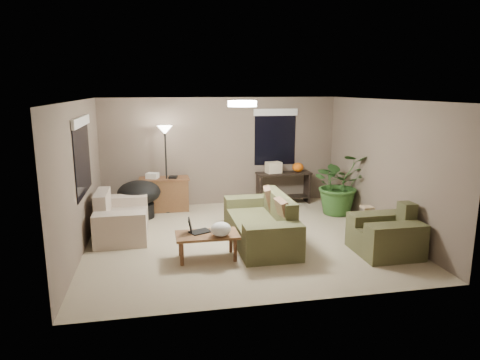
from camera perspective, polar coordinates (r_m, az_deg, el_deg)
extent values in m
plane|color=gray|center=(7.95, 0.28, -7.72)|extent=(5.50, 5.50, 0.00)
plane|color=white|center=(7.48, 0.30, 10.61)|extent=(5.50, 5.50, 0.00)
plane|color=#6A5C4E|center=(10.04, -2.53, 3.82)|extent=(5.50, 0.00, 5.50)
plane|color=#6A5C4E|center=(5.25, 5.69, -3.93)|extent=(5.50, 0.00, 5.50)
plane|color=#6A5C4E|center=(7.58, -20.56, 0.33)|extent=(0.00, 5.00, 5.00)
plane|color=#6A5C4E|center=(8.58, 18.61, 1.77)|extent=(0.00, 5.00, 5.00)
cube|color=#46472A|center=(7.72, 2.62, -6.68)|extent=(0.95, 1.48, 0.42)
cube|color=#4E4F2F|center=(7.69, 5.30, -3.49)|extent=(0.22, 1.48, 0.43)
cube|color=#4F5030|center=(6.85, 4.47, -8.39)|extent=(0.95, 0.36, 0.60)
cube|color=#4C4D2E|center=(8.55, 1.17, -4.17)|extent=(0.95, 0.36, 0.60)
cube|color=#8C7251|center=(7.25, 5.81, -4.34)|extent=(0.24, 0.46, 0.47)
cube|color=#8C7251|center=(8.08, 3.97, -2.58)|extent=(0.31, 0.48, 0.47)
cube|color=beige|center=(8.34, -15.35, -5.67)|extent=(0.90, 0.88, 0.42)
cube|color=beige|center=(8.26, -17.87, -2.93)|extent=(0.22, 0.88, 0.43)
cube|color=beige|center=(7.73, -15.70, -6.42)|extent=(0.90, 0.36, 0.60)
cube|color=beige|center=(8.91, -15.11, -3.92)|extent=(0.90, 0.36, 0.60)
cube|color=#48482B|center=(7.58, 18.72, -7.71)|extent=(0.95, 0.28, 0.42)
cube|color=#47462A|center=(7.63, 21.33, -4.40)|extent=(0.22, 0.28, 0.43)
cube|color=#48482B|center=(7.29, 20.02, -7.84)|extent=(0.95, 0.36, 0.60)
cube|color=#4B4B2D|center=(7.81, 17.61, -6.34)|extent=(0.95, 0.36, 0.60)
cube|color=brown|center=(6.91, -4.41, -7.31)|extent=(1.00, 0.55, 0.04)
cylinder|color=brown|center=(6.77, -7.76, -9.73)|extent=(0.06, 0.06, 0.38)
cylinder|color=brown|center=(6.86, -0.65, -9.31)|extent=(0.06, 0.06, 0.38)
cylinder|color=brown|center=(7.14, -7.96, -8.55)|extent=(0.06, 0.06, 0.38)
cylinder|color=brown|center=(7.23, -1.23, -8.17)|extent=(0.06, 0.06, 0.38)
cube|color=black|center=(6.99, -5.33, -6.87)|extent=(0.40, 0.34, 0.02)
cube|color=black|center=(6.94, -6.67, -6.00)|extent=(0.08, 0.23, 0.22)
ellipsoid|color=white|center=(6.76, -2.58, -6.57)|extent=(0.41, 0.39, 0.23)
cube|color=brown|center=(9.73, -10.02, -2.00)|extent=(1.05, 0.45, 0.71)
cube|color=brown|center=(9.65, -10.10, 0.16)|extent=(1.10, 0.50, 0.04)
cube|color=silver|center=(9.63, -11.61, 0.57)|extent=(0.31, 0.28, 0.12)
cube|color=black|center=(9.60, -8.91, 0.38)|extent=(0.22, 0.25, 0.04)
cube|color=black|center=(10.18, 5.84, 0.90)|extent=(1.30, 0.40, 0.04)
cube|color=black|center=(10.10, 2.53, -1.31)|extent=(0.05, 0.38, 0.71)
cube|color=black|center=(10.44, 8.95, -1.00)|extent=(0.05, 0.38, 0.71)
cube|color=black|center=(10.30, 5.77, -2.26)|extent=(1.25, 0.36, 0.03)
ellipsoid|color=orange|center=(10.26, 7.72, 1.68)|extent=(0.33, 0.33, 0.22)
cube|color=beige|center=(10.08, 4.49, 1.68)|extent=(0.37, 0.30, 0.26)
cylinder|color=black|center=(9.36, -13.19, -4.00)|extent=(0.60, 0.60, 0.30)
ellipsoid|color=black|center=(9.26, -13.31, -1.62)|extent=(1.19, 1.19, 0.50)
cylinder|color=black|center=(9.73, -9.60, -4.08)|extent=(0.28, 0.28, 0.02)
cylinder|color=black|center=(9.53, -9.79, 1.07)|extent=(0.04, 0.04, 1.78)
cone|color=white|center=(9.40, -9.99, 6.58)|extent=(0.32, 0.32, 0.18)
cylinder|color=white|center=(7.48, 0.30, 10.15)|extent=(0.50, 0.50, 0.10)
imported|color=#2D5923|center=(9.56, 13.12, -1.30)|extent=(1.23, 1.36, 1.06)
cube|color=tan|center=(8.62, 16.42, -6.52)|extent=(0.32, 0.32, 0.03)
cylinder|color=tan|center=(8.55, 16.51, -5.03)|extent=(0.12, 0.12, 0.44)
cube|color=tan|center=(8.49, 16.61, -3.51)|extent=(0.22, 0.22, 0.03)
cube|color=black|center=(7.82, -20.26, 2.93)|extent=(0.01, 1.50, 1.30)
cube|color=white|center=(7.75, -20.44, 7.32)|extent=(0.05, 1.56, 0.16)
cube|color=black|center=(10.26, 4.70, 5.65)|extent=(1.00, 0.01, 1.30)
cube|color=white|center=(10.19, 4.79, 9.00)|extent=(1.06, 0.05, 0.16)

